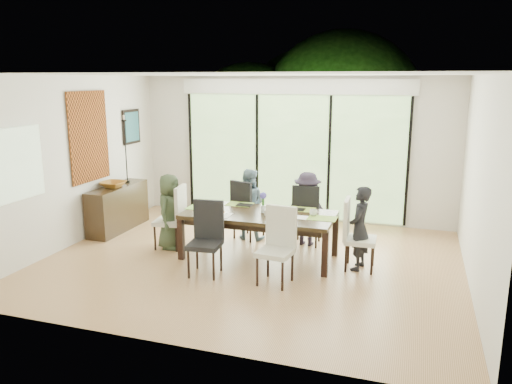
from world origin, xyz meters
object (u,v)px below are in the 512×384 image
(person_right_end, at_px, (360,228))
(cup_b, at_px, (267,213))
(chair_left_end, at_px, (169,217))
(bowl, at_px, (113,184))
(table_top, at_px, (259,215))
(laptop, at_px, (204,209))
(person_left_end, at_px, (170,211))
(chair_far_left, at_px, (249,209))
(chair_near_left, at_px, (205,239))
(person_far_left, at_px, (248,204))
(vase, at_px, (263,209))
(cup_a, at_px, (219,204))
(cup_c, at_px, (313,213))
(chair_near_right, at_px, (275,247))
(chair_right_end, at_px, (361,234))
(chair_far_right, at_px, (307,214))
(sideboard, at_px, (118,208))
(person_far_right, at_px, (307,209))

(person_right_end, relative_size, cup_b, 12.90)
(chair_left_end, relative_size, bowl, 2.43)
(table_top, height_order, laptop, laptop)
(person_left_end, bearing_deg, chair_far_left, -52.35)
(chair_near_left, distance_m, bowl, 2.71)
(person_far_left, relative_size, vase, 10.75)
(cup_a, distance_m, cup_b, 0.89)
(vase, distance_m, cup_c, 0.75)
(person_left_end, xyz_separation_m, cup_a, (0.78, 0.15, 0.14))
(chair_left_end, distance_m, cup_b, 1.67)
(chair_near_right, distance_m, person_left_end, 2.16)
(chair_left_end, relative_size, chair_far_left, 1.00)
(chair_right_end, bearing_deg, bowl, 81.47)
(chair_left_end, bearing_deg, chair_far_left, 121.77)
(cup_a, bearing_deg, table_top, -12.09)
(person_right_end, xyz_separation_m, vase, (-1.43, 0.05, 0.15))
(vase, xyz_separation_m, cup_c, (0.75, 0.05, -0.01))
(chair_left_end, xyz_separation_m, chair_far_right, (2.05, 0.85, 0.00))
(chair_right_end, relative_size, cup_c, 8.87)
(chair_right_end, bearing_deg, chair_far_right, 46.11)
(bowl, bearing_deg, cup_c, -6.14)
(person_right_end, height_order, cup_c, person_right_end)
(chair_near_right, relative_size, person_far_left, 0.85)
(chair_far_left, xyz_separation_m, person_far_left, (0.00, -0.02, 0.09))
(person_left_end, xyz_separation_m, person_far_left, (1.03, 0.83, 0.00))
(person_far_left, height_order, vase, person_far_left)
(chair_far_left, relative_size, person_right_end, 0.85)
(chair_far_right, height_order, cup_b, chair_far_right)
(sideboard, xyz_separation_m, bowl, (0.00, -0.10, 0.45))
(chair_left_end, distance_m, bowl, 1.45)
(table_top, bearing_deg, chair_far_left, 117.90)
(chair_near_right, distance_m, laptop, 1.57)
(person_left_end, bearing_deg, cup_a, -80.99)
(chair_right_end, xyz_separation_m, sideboard, (-4.32, 0.59, -0.11))
(chair_far_right, xyz_separation_m, chair_near_left, (-1.05, -1.72, 0.00))
(vase, relative_size, cup_a, 0.97)
(chair_right_end, xyz_separation_m, vase, (-1.45, 0.05, 0.24))
(chair_left_end, height_order, chair_near_right, same)
(chair_left_end, relative_size, person_right_end, 0.85)
(cup_c, bearing_deg, chair_right_end, -8.13)
(table_top, height_order, chair_near_left, chair_near_left)
(chair_left_end, distance_m, cup_a, 0.85)
(chair_far_right, relative_size, person_far_right, 0.85)
(chair_right_end, relative_size, cup_b, 11.00)
(person_left_end, height_order, person_right_end, same)
(table_top, relative_size, bowl, 5.30)
(chair_far_right, height_order, chair_near_left, same)
(chair_far_right, relative_size, laptop, 3.33)
(chair_far_right, bearing_deg, person_right_end, 134.49)
(person_right_end, bearing_deg, chair_far_left, -106.19)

